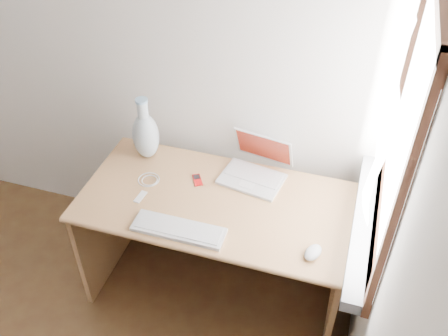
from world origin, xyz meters
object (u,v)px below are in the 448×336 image
(external_keyboard, at_px, (179,229))
(laptop, at_px, (254,168))
(vase, at_px, (146,134))
(desk, at_px, (221,217))

(external_keyboard, bearing_deg, laptop, 64.34)
(vase, bearing_deg, desk, -17.24)
(laptop, xyz_separation_m, vase, (-0.59, -0.01, 0.10))
(laptop, bearing_deg, external_keyboard, -106.05)
(desk, height_order, external_keyboard, external_keyboard)
(external_keyboard, relative_size, vase, 1.20)
(laptop, distance_m, vase, 0.60)
(desk, distance_m, vase, 0.59)
(desk, distance_m, laptop, 0.32)
(vase, bearing_deg, laptop, 1.44)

